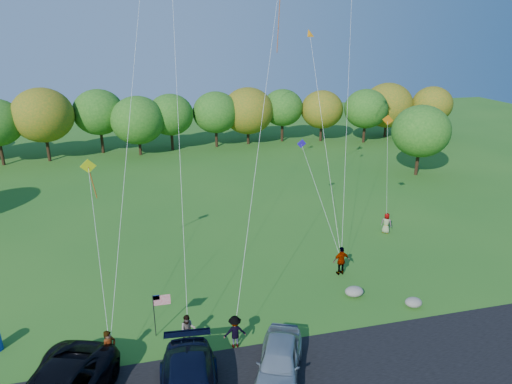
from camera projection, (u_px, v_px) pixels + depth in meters
The scene contains 11 objects.
ground at pixel (238, 335), 23.50m from camera, with size 140.00×140.00×0.00m, color #25601B.
treeline at pixel (199, 117), 55.24m from camera, with size 75.16×27.28×8.36m.
minivan_silver at pixel (279, 361), 20.43m from camera, with size 1.90×4.72×1.61m, color #B1B9BD.
flyer_a at pixel (110, 349), 21.06m from camera, with size 0.70×0.46×1.92m, color #4C4C59.
flyer_b at pixel (188, 329), 22.70m from camera, with size 0.77×0.60×1.58m, color #4C4C59.
flyer_c at pixel (235, 332), 22.41m from camera, with size 1.11×0.64×1.72m, color #4C4C59.
flyer_d at pixel (341, 261), 29.00m from camera, with size 1.12×0.47×1.92m, color #4C4C59.
flyer_e at pixel (386, 223), 34.93m from camera, with size 0.78×0.51×1.60m, color #4C4C59.
flag_assembly at pixel (159, 305), 22.93m from camera, with size 0.89×0.58×2.40m.
boulder_near at pixel (354, 291), 26.88m from camera, with size 1.12×0.88×0.56m, color gray.
boulder_far at pixel (414, 302), 25.86m from camera, with size 0.98×0.82×0.51m, color gray.
Camera 1 is at (-3.74, -19.22, 14.99)m, focal length 32.00 mm.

